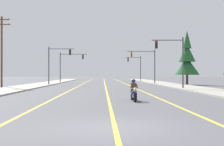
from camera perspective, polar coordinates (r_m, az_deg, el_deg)
The scene contains 14 objects.
ground_plane at distance 10.67m, azimuth 0.25°, elevation -9.89°, with size 400.00×400.00×0.00m, color #515156.
lane_stripe_center at distance 55.54m, azimuth -1.29°, elevation -2.03°, with size 0.16×100.00×0.01m, color yellow.
lane_stripe_left at distance 55.65m, azimuth -5.38°, elevation -2.03°, with size 0.16×100.00×0.01m, color yellow.
lane_stripe_right at distance 55.70m, azimuth 2.55°, elevation -2.03°, with size 0.16×100.00×0.01m, color yellow.
sidewalk_kerb_right at distance 51.73m, azimuth 10.60°, elevation -2.09°, with size 4.40×110.00×0.14m, color #9E998E.
sidewalk_kerb_left at distance 51.58m, azimuth -13.26°, elevation -2.10°, with size 4.40×110.00×0.14m, color #9E998E.
motorcycle_with_rider at distance 20.85m, azimuth 3.99°, elevation -3.52°, with size 0.70×2.19×1.46m.
traffic_signal_near_right at distance 38.11m, azimuth 11.26°, elevation 3.18°, with size 3.83×0.37×6.20m.
traffic_signal_near_left at distance 51.11m, azimuth -10.19°, elevation 2.34°, with size 4.10×0.37×6.20m.
traffic_signal_mid_right at distance 56.35m, azimuth 6.36°, elevation 2.17°, with size 5.02×0.37×6.20m.
traffic_signal_mid_left at distance 64.70m, azimuth -8.01°, elevation 1.89°, with size 5.57×0.37×6.20m.
traffic_signal_far_right at distance 76.46m, azimuth 4.48°, elevation 1.48°, with size 3.69×0.37×6.20m.
utility_pole_left_near at distance 44.30m, azimuth -19.48°, elevation 4.11°, with size 2.26×0.26×9.47m.
conifer_tree_right_verge_far at distance 52.92m, azimuth 13.53°, elevation 2.31°, with size 4.06×4.06×8.94m.
Camera 1 is at (-0.36, -10.51, 1.80)m, focal length 50.14 mm.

